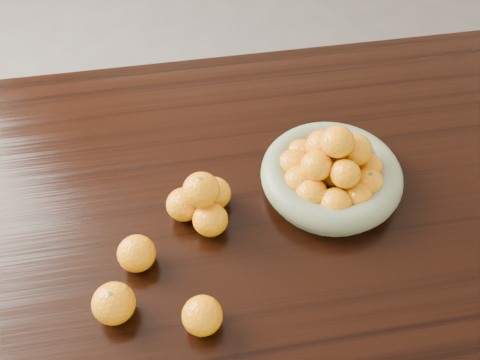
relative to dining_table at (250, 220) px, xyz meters
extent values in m
plane|color=#565251|center=(0.00, 0.00, -0.66)|extent=(5.00, 5.00, 0.00)
cube|color=black|center=(0.00, 0.00, 0.07)|extent=(2.00, 1.00, 0.04)
cylinder|color=gray|center=(0.18, 0.00, 0.10)|extent=(0.27, 0.27, 0.01)
torus|color=gray|center=(0.18, 0.00, 0.13)|extent=(0.30, 0.30, 0.06)
ellipsoid|color=#F39A07|center=(0.26, 0.00, 0.13)|extent=(0.06, 0.06, 0.06)
ellipsoid|color=#F39A07|center=(0.25, 0.03, 0.13)|extent=(0.07, 0.07, 0.06)
ellipsoid|color=#F39A07|center=(0.21, 0.07, 0.14)|extent=(0.07, 0.07, 0.06)
ellipsoid|color=#F39A07|center=(0.17, 0.08, 0.13)|extent=(0.07, 0.07, 0.06)
ellipsoid|color=#F39A07|center=(0.13, 0.06, 0.13)|extent=(0.07, 0.07, 0.06)
ellipsoid|color=#F39A07|center=(0.10, 0.03, 0.14)|extent=(0.07, 0.07, 0.07)
ellipsoid|color=#F39A07|center=(0.10, -0.02, 0.14)|extent=(0.07, 0.07, 0.07)
ellipsoid|color=#F39A07|center=(0.12, -0.05, 0.14)|extent=(0.07, 0.07, 0.07)
ellipsoid|color=#F39A07|center=(0.16, -0.09, 0.14)|extent=(0.07, 0.07, 0.06)
ellipsoid|color=#F39A07|center=(0.21, -0.08, 0.13)|extent=(0.06, 0.06, 0.06)
ellipsoid|color=#F39A07|center=(0.24, -0.05, 0.14)|extent=(0.07, 0.07, 0.06)
ellipsoid|color=#F39A07|center=(0.18, -0.01, 0.13)|extent=(0.07, 0.07, 0.06)
ellipsoid|color=#F39A07|center=(0.23, 0.01, 0.18)|extent=(0.07, 0.07, 0.07)
ellipsoid|color=#F39A07|center=(0.16, 0.04, 0.18)|extent=(0.07, 0.07, 0.06)
ellipsoid|color=#F39A07|center=(0.13, -0.02, 0.18)|extent=(0.07, 0.07, 0.06)
ellipsoid|color=#F39A07|center=(0.18, -0.05, 0.18)|extent=(0.06, 0.06, 0.06)
ellipsoid|color=#F39A07|center=(0.18, 0.00, 0.22)|extent=(0.07, 0.07, 0.06)
ellipsoid|color=#F39A07|center=(-0.10, -0.07, 0.12)|extent=(0.07, 0.07, 0.07)
ellipsoid|color=#F39A07|center=(-0.08, -0.01, 0.12)|extent=(0.07, 0.07, 0.07)
ellipsoid|color=#F39A07|center=(-0.15, -0.03, 0.12)|extent=(0.07, 0.07, 0.07)
ellipsoid|color=#F39A07|center=(-0.11, -0.04, 0.17)|extent=(0.07, 0.07, 0.07)
ellipsoid|color=#F39A07|center=(-0.29, -0.23, 0.13)|extent=(0.08, 0.08, 0.07)
ellipsoid|color=#F39A07|center=(-0.25, -0.13, 0.12)|extent=(0.07, 0.07, 0.07)
ellipsoid|color=#F39A07|center=(-0.14, -0.28, 0.12)|extent=(0.07, 0.07, 0.07)
camera|label=1|loc=(-0.14, -0.71, 0.99)|focal=40.00mm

